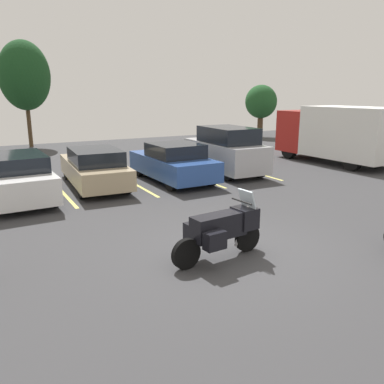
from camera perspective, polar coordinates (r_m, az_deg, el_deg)
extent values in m
cube|color=#38383A|center=(8.89, 6.07, -8.90)|extent=(44.00, 44.00, 0.10)
cylinder|color=black|center=(8.83, 8.02, -6.55)|extent=(0.64, 0.18, 0.63)
cylinder|color=black|center=(7.90, -0.86, -8.97)|extent=(0.64, 0.18, 0.63)
cube|color=black|center=(8.19, 3.89, -4.92)|extent=(1.25, 0.53, 0.50)
cylinder|color=#B2B2B7|center=(8.62, 7.52, -4.19)|extent=(0.50, 0.12, 1.10)
cylinder|color=black|center=(8.43, 7.22, -1.35)|extent=(0.10, 0.62, 0.04)
cube|color=black|center=(8.61, 7.64, -3.69)|extent=(0.49, 0.54, 0.45)
cube|color=#B2C1CC|center=(8.52, 7.98, -0.94)|extent=(0.20, 0.45, 0.39)
cube|color=black|center=(8.29, 0.38, -5.60)|extent=(0.46, 0.28, 0.36)
cube|color=black|center=(7.76, 3.33, -7.04)|extent=(0.46, 0.28, 0.36)
cube|color=#EAE066|center=(14.79, -18.39, 0.11)|extent=(0.12, 4.90, 0.01)
cube|color=#EAE066|center=(15.47, -8.51, 1.29)|extent=(0.12, 4.90, 0.01)
cube|color=#EAE066|center=(16.57, 0.31, 2.31)|extent=(0.12, 4.90, 0.01)
cube|color=#EAE066|center=(18.01, 7.89, 3.14)|extent=(0.12, 4.90, 0.01)
cube|color=white|center=(14.18, -24.12, 1.57)|extent=(2.04, 4.85, 0.82)
cube|color=black|center=(13.82, -24.26, 4.01)|extent=(1.81, 2.47, 0.49)
cylinder|color=black|center=(15.92, -21.84, 1.99)|extent=(0.24, 0.67, 0.66)
cylinder|color=black|center=(12.78, -19.50, -0.63)|extent=(0.24, 0.67, 0.66)
cube|color=tan|center=(15.17, -14.01, 3.00)|extent=(2.05, 4.92, 0.70)
cube|color=black|center=(14.71, -13.85, 5.07)|extent=(1.77, 2.51, 0.52)
cylinder|color=black|center=(16.68, -17.67, 2.95)|extent=(0.26, 0.72, 0.71)
cylinder|color=black|center=(16.94, -12.59, 3.45)|extent=(0.26, 0.72, 0.71)
cylinder|color=black|center=(13.50, -15.67, 0.55)|extent=(0.26, 0.72, 0.71)
cylinder|color=black|center=(13.83, -9.47, 1.20)|extent=(0.26, 0.72, 0.71)
cube|color=#2D519E|center=(15.66, -2.82, 3.86)|extent=(2.02, 4.46, 0.76)
cube|color=black|center=(15.35, -2.45, 6.06)|extent=(1.81, 2.02, 0.52)
cylinder|color=black|center=(16.71, -7.72, 3.53)|extent=(0.23, 0.72, 0.72)
cylinder|color=black|center=(17.40, -2.61, 4.07)|extent=(0.23, 0.72, 0.72)
cylinder|color=black|center=(14.02, -3.05, 1.58)|extent=(0.23, 0.72, 0.72)
cylinder|color=black|center=(14.83, 2.72, 2.28)|extent=(0.23, 0.72, 0.72)
cube|color=#B7B7BC|center=(17.25, 4.81, 5.38)|extent=(1.96, 4.48, 1.11)
cube|color=black|center=(16.96, 5.24, 8.25)|extent=(1.75, 2.69, 0.67)
cylinder|color=black|center=(18.24, 0.25, 4.53)|extent=(0.24, 0.71, 0.70)
cylinder|color=black|center=(18.98, 4.42, 4.87)|extent=(0.24, 0.71, 0.70)
cylinder|color=black|center=(15.67, 5.22, 2.85)|extent=(0.24, 0.71, 0.70)
cylinder|color=black|center=(16.52, 9.78, 3.30)|extent=(0.24, 0.71, 0.70)
cube|color=#A51E19|center=(22.34, 15.85, 8.57)|extent=(2.45, 1.79, 2.13)
cube|color=white|center=(20.35, 22.10, 7.97)|extent=(2.54, 4.46, 2.42)
cylinder|color=black|center=(21.69, 13.93, 5.94)|extent=(0.33, 0.91, 0.90)
cylinder|color=black|center=(23.15, 17.55, 6.20)|extent=(0.33, 0.91, 0.90)
cylinder|color=black|center=(19.10, 22.23, 4.22)|extent=(0.33, 0.91, 0.90)
cylinder|color=black|center=(20.75, 25.66, 4.59)|extent=(0.33, 0.91, 0.90)
cylinder|color=#4C3823|center=(27.70, -22.49, 8.48)|extent=(0.26, 0.26, 2.32)
ellipsoid|color=#19421E|center=(27.62, -23.15, 15.28)|extent=(3.11, 3.11, 4.27)
cylinder|color=#4C3823|center=(31.89, 9.83, 9.19)|extent=(0.43, 0.43, 1.46)
ellipsoid|color=#1E4C23|center=(31.78, 9.99, 12.79)|extent=(2.45, 2.45, 2.55)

